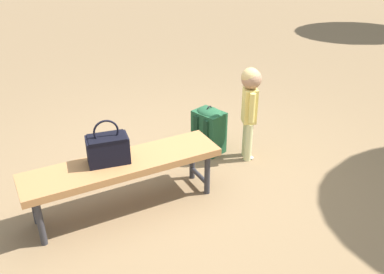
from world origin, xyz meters
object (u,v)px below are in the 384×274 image
at_px(park_bench, 123,167).
at_px(backpack_large, 209,129).
at_px(handbag, 108,148).
at_px(child_standing, 250,100).

height_order(park_bench, backpack_large, backpack_large).
distance_m(park_bench, backpack_large, 1.22).
height_order(handbag, backpack_large, handbag).
bearing_deg(handbag, backpack_large, 28.66).
distance_m(handbag, backpack_large, 1.32).
bearing_deg(backpack_large, park_bench, -147.95).
bearing_deg(backpack_large, child_standing, -41.68).
relative_size(park_bench, handbag, 4.45).
relative_size(child_standing, backpack_large, 1.86).
bearing_deg(park_bench, backpack_large, 32.05).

